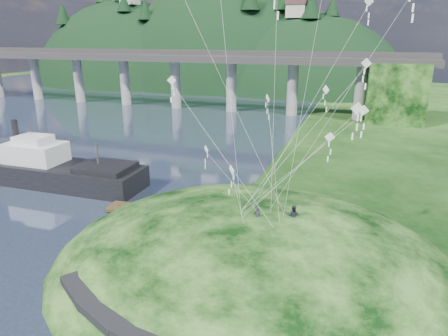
% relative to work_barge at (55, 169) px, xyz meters
% --- Properties ---
extents(ground, '(320.00, 320.00, 0.00)m').
position_rel_work_barge_xyz_m(ground, '(21.63, -12.42, -2.05)').
color(ground, black).
rests_on(ground, ground).
extents(grass_hill, '(36.00, 32.00, 13.00)m').
position_rel_work_barge_xyz_m(grass_hill, '(29.63, -10.42, -3.55)').
color(grass_hill, black).
rests_on(grass_hill, ground).
extents(bridge, '(160.00, 11.00, 15.00)m').
position_rel_work_barge_xyz_m(bridge, '(-4.83, 57.64, 7.66)').
color(bridge, '#2D2B2B').
rests_on(bridge, ground).
extents(far_ridge, '(153.00, 70.00, 94.50)m').
position_rel_work_barge_xyz_m(far_ridge, '(-21.95, 109.75, -9.48)').
color(far_ridge, black).
rests_on(far_ridge, ground).
extents(work_barge, '(23.46, 6.85, 8.16)m').
position_rel_work_barge_xyz_m(work_barge, '(0.00, 0.00, 0.00)').
color(work_barge, black).
rests_on(work_barge, ground).
extents(wooden_dock, '(14.66, 3.41, 1.04)m').
position_rel_work_barge_xyz_m(wooden_dock, '(18.82, -4.17, -1.59)').
color(wooden_dock, '#362916').
rests_on(wooden_dock, ground).
extents(kite_flyers, '(3.41, 1.76, 1.82)m').
position_rel_work_barge_xyz_m(kite_flyers, '(32.15, -10.29, 3.76)').
color(kite_flyers, '#23252F').
rests_on(kite_flyers, ground).
extents(kite_swarm, '(18.41, 15.78, 21.83)m').
position_rel_work_barge_xyz_m(kite_swarm, '(31.48, -9.59, 14.13)').
color(kite_swarm, white).
rests_on(kite_swarm, ground).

